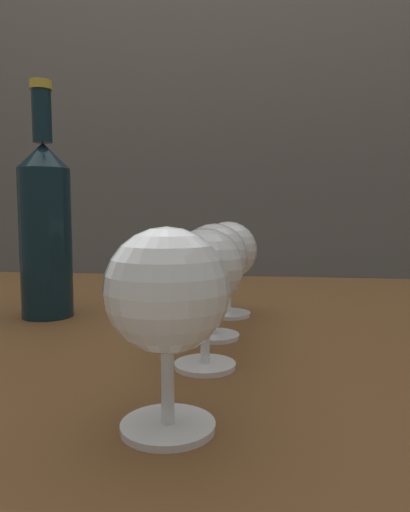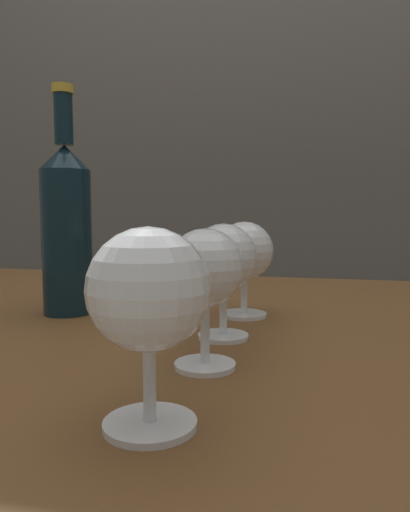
# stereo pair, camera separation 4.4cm
# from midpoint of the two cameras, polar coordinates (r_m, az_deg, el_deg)

# --- Properties ---
(back_wall) EXTENTS (5.00, 0.08, 2.60)m
(back_wall) POSITION_cam_midpoint_polar(r_m,az_deg,el_deg) (1.89, 2.54, 19.05)
(back_wall) COLOR #59544F
(back_wall) RESTS_ON ground_plane
(dining_table) EXTENTS (1.46, 0.88, 0.71)m
(dining_table) POSITION_cam_midpoint_polar(r_m,az_deg,el_deg) (0.68, -6.30, -14.09)
(dining_table) COLOR brown
(dining_table) RESTS_ON ground_plane
(wine_glass_pinot) EXTENTS (0.08, 0.08, 0.14)m
(wine_glass_pinot) POSITION_cam_midpoint_polar(r_m,az_deg,el_deg) (0.32, -8.60, -4.56)
(wine_glass_pinot) COLOR white
(wine_glass_pinot) RESTS_ON dining_table
(wine_glass_chardonnay) EXTENTS (0.07, 0.07, 0.13)m
(wine_glass_chardonnay) POSITION_cam_midpoint_polar(r_m,az_deg,el_deg) (0.44, -2.85, -1.73)
(wine_glass_chardonnay) COLOR white
(wine_glass_chardonnay) RESTS_ON dining_table
(wine_glass_rose) EXTENTS (0.08, 0.08, 0.13)m
(wine_glass_rose) POSITION_cam_midpoint_polar(r_m,az_deg,el_deg) (0.54, -1.17, -0.50)
(wine_glass_rose) COLOR white
(wine_glass_rose) RESTS_ON dining_table
(wine_glass_cabernet) EXTENTS (0.08, 0.08, 0.13)m
(wine_glass_cabernet) POSITION_cam_midpoint_polar(r_m,az_deg,el_deg) (0.66, 0.94, 0.44)
(wine_glass_cabernet) COLOR white
(wine_glass_cabernet) RESTS_ON dining_table
(wine_bottle) EXTENTS (0.07, 0.07, 0.32)m
(wine_bottle) POSITION_cam_midpoint_polar(r_m,az_deg,el_deg) (0.70, -20.46, 3.47)
(wine_bottle) COLOR #0F232D
(wine_bottle) RESTS_ON dining_table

